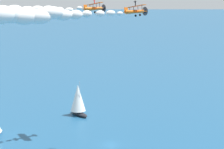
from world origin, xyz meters
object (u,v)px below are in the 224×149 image
object	(u,v)px
biplane_lead	(95,8)
biplane_wingman	(136,11)
wingwalker_wingman	(135,3)
wingwalker_lead	(94,0)
sailboat_inshore	(78,100)

from	to	relation	value
biplane_lead	biplane_wingman	size ratio (longest dim) A/B	1.00
biplane_wingman	wingwalker_wingman	bearing A→B (deg)	-151.41
biplane_lead	wingwalker_wingman	bearing A→B (deg)	37.88
biplane_lead	wingwalker_lead	world-z (taller)	wingwalker_lead
sailboat_inshore	wingwalker_lead	xyz separation A→B (m)	(22.18, 5.28, 35.12)
sailboat_inshore	wingwalker_lead	distance (m)	41.88
biplane_wingman	wingwalker_wingman	distance (m)	2.15
sailboat_inshore	wingwalker_wingman	bearing A→B (deg)	23.59
wingwalker_lead	biplane_wingman	bearing A→B (deg)	37.54
wingwalker_lead	sailboat_inshore	bearing A→B (deg)	-166.61
sailboat_inshore	biplane_lead	bearing A→B (deg)	13.59
wingwalker_wingman	sailboat_inshore	bearing A→B (deg)	-156.41
biplane_lead	wingwalker_wingman	xyz separation A→B (m)	(12.83, 9.98, 1.87)
sailboat_inshore	biplane_lead	size ratio (longest dim) A/B	1.78
sailboat_inshore	biplane_wingman	distance (m)	50.74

